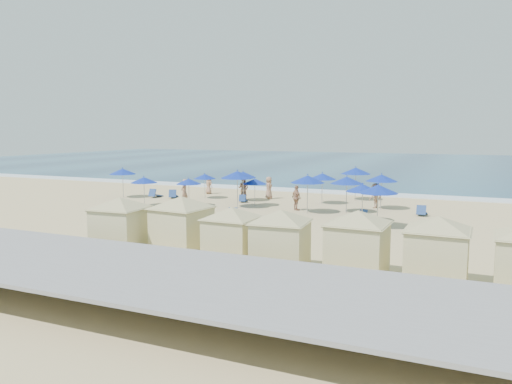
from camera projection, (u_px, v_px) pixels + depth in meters
ground at (265, 221)px, 30.25m from camera, size 160.00×160.00×0.00m
ocean at (399, 165)px, 80.08m from camera, size 160.00×80.00×0.06m
surf_line at (333, 192)px, 44.29m from camera, size 160.00×2.50×0.08m
seawall at (118, 265)px, 17.94m from camera, size 160.00×6.10×1.22m
trash_bin at (234, 221)px, 28.48m from camera, size 0.74×0.74×0.71m
cabana_0 at (121, 218)px, 22.22m from camera, size 4.42×4.42×2.78m
cabana_1 at (182, 218)px, 21.91m from camera, size 4.56×4.56×2.87m
cabana_2 at (232, 228)px, 20.42m from camera, size 4.16×4.16×2.61m
cabana_3 at (281, 233)px, 19.22m from camera, size 4.29×4.29×2.70m
cabana_4 at (358, 235)px, 18.46m from camera, size 4.47×4.47×2.81m
cabana_5 at (437, 242)px, 17.38m from camera, size 4.44×4.44×2.78m
umbrella_0 at (123, 171)px, 40.69m from camera, size 2.18×2.18×2.48m
umbrella_1 at (144, 180)px, 35.99m from camera, size 1.95×1.95×2.21m
umbrella_2 at (205, 176)px, 40.23m from camera, size 1.82×1.82×2.07m
umbrella_3 at (189, 181)px, 36.02m from camera, size 1.84×1.84×2.09m
umbrella_4 at (243, 175)px, 38.70m from camera, size 2.10×2.10×2.39m
umbrella_5 at (237, 175)px, 35.29m from camera, size 2.40×2.40×2.73m
umbrella_6 at (308, 179)px, 32.98m from camera, size 2.30×2.30×2.62m
umbrella_7 at (347, 180)px, 33.12m from camera, size 2.22×2.22×2.52m
umbrella_8 at (363, 188)px, 29.82m from camera, size 2.08×2.08×2.37m
umbrella_9 at (356, 171)px, 39.12m from camera, size 2.36×2.36×2.69m
umbrella_10 at (382, 178)px, 34.57m from camera, size 2.23×2.23×2.54m
umbrella_11 at (378, 189)px, 27.85m from camera, size 2.25×2.25×2.56m
umbrella_12 at (255, 181)px, 36.13m from camera, size 1.83×1.83×2.09m
umbrella_13 at (322, 176)px, 37.13m from camera, size 2.11×2.11×2.40m
beach_chair_0 at (155, 194)px, 41.01m from camera, size 0.64×1.37×0.75m
beach_chair_1 at (173, 195)px, 40.60m from camera, size 1.09×1.46×0.74m
beach_chair_2 at (243, 199)px, 38.24m from camera, size 0.81×1.23×0.63m
beach_chair_3 at (234, 214)px, 31.43m from camera, size 0.82×1.37×0.70m
beach_chair_4 at (366, 215)px, 31.06m from camera, size 0.92×1.26×0.63m
beach_chair_5 at (422, 212)px, 32.21m from camera, size 0.60×1.33×0.73m
beachgoer_0 at (184, 192)px, 37.15m from camera, size 0.52×0.73×1.88m
beachgoer_1 at (243, 188)px, 39.26m from camera, size 0.94×0.74×1.88m
beachgoer_2 at (296, 198)px, 34.24m from camera, size 1.06×0.98×1.74m
beachgoer_3 at (375, 196)px, 35.33m from camera, size 1.14×1.31×1.76m
beachgoer_4 at (269, 188)px, 40.04m from camera, size 0.81×1.01×1.79m
beachgoer_5 at (209, 185)px, 43.28m from camera, size 0.93×0.80×1.60m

